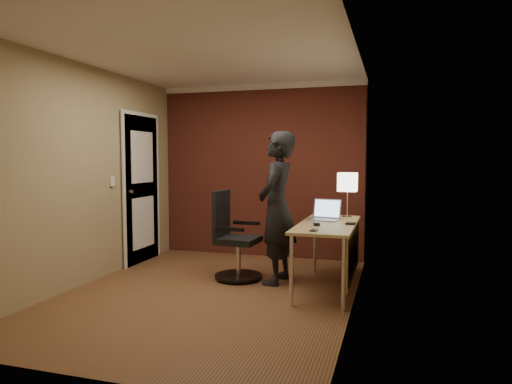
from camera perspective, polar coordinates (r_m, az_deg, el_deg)
room at (r=6.35m, az=-2.80°, el=3.63°), size 4.00×4.00×4.00m
desk at (r=5.06m, az=9.75°, el=-5.33°), size 0.60×1.50×0.73m
desk_lamp at (r=5.53m, az=11.37°, el=1.15°), size 0.22×0.22×0.54m
laptop at (r=5.32m, az=8.64°, el=-2.75°), size 0.38×0.32×0.23m
mouse at (r=4.85m, az=7.57°, el=-3.99°), size 0.09×0.11×0.03m
phone at (r=4.50m, az=7.23°, el=-4.78°), size 0.07×0.12×0.01m
wallet at (r=4.99m, az=11.73°, el=-3.86°), size 0.10×0.12×0.02m
office_chair at (r=5.45m, az=-2.87°, el=-6.14°), size 0.56×0.59×1.03m
person at (r=5.23m, az=2.64°, el=-1.97°), size 0.46×0.66×1.74m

